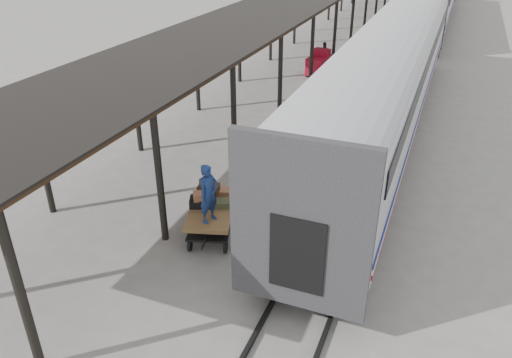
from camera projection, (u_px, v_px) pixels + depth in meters
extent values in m
plane|color=slate|center=(236.00, 214.00, 15.69)|extent=(160.00, 160.00, 0.00)
cube|color=silver|center=(388.00, 76.00, 19.99)|extent=(3.00, 24.00, 2.90)
cube|color=#28282B|center=(300.00, 230.00, 10.22)|extent=(3.04, 0.22, 3.50)
cube|color=black|center=(352.00, 50.00, 20.06)|extent=(0.04, 22.08, 0.65)
cube|color=black|center=(383.00, 116.00, 20.79)|extent=(2.55, 23.04, 0.50)
cube|color=#28282B|center=(421.00, 17.00, 31.56)|extent=(3.04, 0.22, 3.50)
cube|color=black|center=(432.00, 14.00, 42.13)|extent=(2.55, 23.04, 0.50)
cube|color=black|center=(292.00, 170.00, 13.63)|extent=(0.50, 1.70, 2.00)
imported|color=silver|center=(292.00, 174.00, 13.70)|extent=(0.72, 0.89, 1.72)
cube|color=#9C6243|center=(276.00, 194.00, 13.99)|extent=(0.57, 0.25, 0.42)
cylinder|color=black|center=(299.00, 13.00, 36.22)|extent=(0.20, 0.20, 4.00)
cylinder|color=black|center=(20.00, 292.00, 9.44)|extent=(0.20, 0.20, 4.00)
cylinder|color=black|center=(355.00, 17.00, 34.89)|extent=(0.20, 0.20, 4.00)
cube|color=black|center=(421.00, 23.00, 42.76)|extent=(0.10, 150.00, 0.12)
cube|color=black|center=(439.00, 25.00, 42.29)|extent=(0.10, 150.00, 0.12)
cube|color=brown|center=(212.00, 209.00, 14.41)|extent=(1.89, 2.66, 0.12)
cube|color=black|center=(213.00, 219.00, 14.57)|extent=(1.77, 2.53, 0.06)
cylinder|color=black|center=(190.00, 244.00, 13.89)|extent=(0.19, 0.41, 0.40)
cylinder|color=black|center=(225.00, 246.00, 13.82)|extent=(0.19, 0.41, 0.40)
cylinder|color=black|center=(202.00, 209.00, 15.56)|extent=(0.19, 0.41, 0.40)
cylinder|color=black|center=(234.00, 210.00, 15.49)|extent=(0.19, 0.41, 0.40)
cube|color=#343436|center=(206.00, 194.00, 14.86)|extent=(0.70, 0.62, 0.20)
cube|color=#9C6243|center=(225.00, 192.00, 14.95)|extent=(0.64, 0.53, 0.20)
cube|color=black|center=(201.00, 202.00, 14.40)|extent=(0.78, 0.67, 0.26)
cube|color=#3F4429|center=(222.00, 203.00, 14.39)|extent=(0.63, 0.55, 0.19)
cube|color=#43301B|center=(209.00, 188.00, 14.71)|extent=(0.64, 0.51, 0.21)
cube|color=#9C6243|center=(202.00, 196.00, 14.28)|extent=(0.62, 0.58, 0.20)
cube|color=#343436|center=(207.00, 183.00, 14.62)|extent=(0.56, 0.50, 0.16)
cube|color=maroon|center=(318.00, 65.00, 28.94)|extent=(1.17, 1.73, 0.97)
cube|color=maroon|center=(322.00, 52.00, 28.97)|extent=(0.99, 0.76, 0.38)
cylinder|color=black|center=(307.00, 73.00, 28.86)|extent=(0.18, 0.40, 0.39)
cylinder|color=black|center=(321.00, 75.00, 28.49)|extent=(0.18, 0.40, 0.39)
cylinder|color=black|center=(315.00, 68.00, 29.78)|extent=(0.18, 0.40, 0.39)
cylinder|color=black|center=(329.00, 70.00, 29.41)|extent=(0.18, 0.40, 0.39)
imported|color=navy|center=(209.00, 194.00, 13.37)|extent=(0.57, 0.71, 1.69)
imported|color=black|center=(324.00, 55.00, 30.20)|extent=(0.99, 0.72, 1.57)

